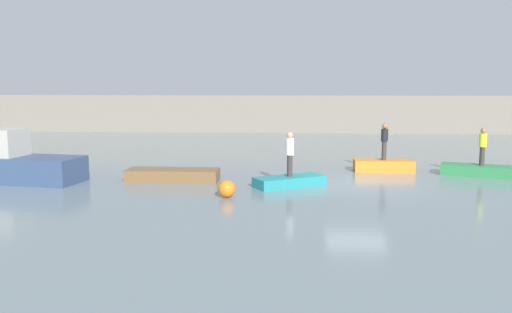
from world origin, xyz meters
TOP-DOWN VIEW (x-y plane):
  - ground_plane at (0.00, 0.00)m, footprint 120.00×120.00m
  - embankment_wall at (0.00, 23.10)m, footprint 80.00×1.20m
  - motorboat at (-14.54, -0.41)m, footprint 6.02×2.85m
  - rowboat_brown at (-7.77, 0.15)m, footprint 3.90×1.30m
  - rowboat_teal at (-2.80, -0.76)m, footprint 3.03×2.39m
  - rowboat_orange at (1.61, 3.23)m, footprint 2.76×1.01m
  - rowboat_green at (5.76, 2.24)m, footprint 3.57×2.17m
  - person_white_shirt at (-2.80, -0.76)m, footprint 0.32×0.32m
  - person_dark_shirt at (1.61, 3.23)m, footprint 0.32×0.32m
  - person_hiviz_shirt at (5.76, 2.24)m, footprint 0.32×0.32m
  - mooring_buoy at (-5.06, -3.01)m, footprint 0.63×0.63m

SIDE VIEW (x-z plane):
  - ground_plane at x=0.00m, z-range 0.00..0.00m
  - rowboat_teal at x=-2.80m, z-range 0.00..0.41m
  - rowboat_green at x=5.76m, z-range 0.00..0.48m
  - rowboat_brown at x=-7.77m, z-range 0.00..0.50m
  - rowboat_orange at x=1.61m, z-range 0.00..0.54m
  - mooring_buoy at x=-5.06m, z-range 0.00..0.63m
  - motorboat at x=-14.54m, z-range -0.34..1.88m
  - person_white_shirt at x=-2.80m, z-range 0.51..2.30m
  - person_hiviz_shirt at x=5.76m, z-range 0.58..2.26m
  - person_dark_shirt at x=1.61m, z-range 0.65..2.37m
  - embankment_wall at x=0.00m, z-range 0.00..3.17m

